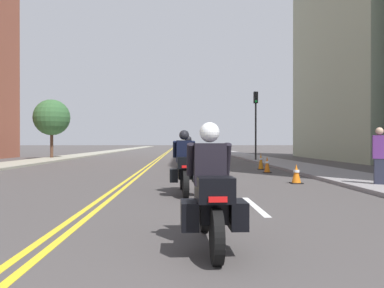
{
  "coord_description": "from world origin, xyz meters",
  "views": [
    {
      "loc": [
        1.76,
        0.21,
        1.33
      ],
      "look_at": [
        2.42,
        21.46,
        1.24
      ],
      "focal_mm": 35.29,
      "sensor_mm": 36.0,
      "label": 1
    }
  ],
  "objects": [
    {
      "name": "motorcycle_3",
      "position": [
        1.91,
        20.09,
        0.64
      ],
      "size": [
        0.77,
        2.25,
        1.58
      ],
      "rotation": [
        0.0,
        0.0,
        0.02
      ],
      "color": "black",
      "rests_on": "ground"
    },
    {
      "name": "ground_plane",
      "position": [
        0.0,
        48.0,
        0.0
      ],
      "size": [
        264.0,
        264.0,
        0.0
      ],
      "primitive_type": "plane",
      "color": "#454140"
    },
    {
      "name": "motorcycle_2",
      "position": [
        2.08,
        14.98,
        0.64
      ],
      "size": [
        0.77,
        2.21,
        1.58
      ],
      "rotation": [
        0.0,
        0.0,
        0.03
      ],
      "color": "black",
      "rests_on": "ground"
    },
    {
      "name": "motorcycle_4",
      "position": [
        2.1,
        25.49,
        0.67
      ],
      "size": [
        0.78,
        2.15,
        1.63
      ],
      "rotation": [
        0.0,
        0.0,
        0.04
      ],
      "color": "black",
      "rests_on": "ground"
    },
    {
      "name": "traffic_cone_0",
      "position": [
        5.56,
        16.61,
        0.36
      ],
      "size": [
        0.33,
        0.33,
        0.73
      ],
      "color": "black",
      "rests_on": "ground"
    },
    {
      "name": "centreline_yellow_outer",
      "position": [
        0.12,
        48.0,
        0.0
      ],
      "size": [
        0.12,
        132.0,
        0.01
      ],
      "primitive_type": "cube",
      "color": "yellow",
      "rests_on": "ground"
    },
    {
      "name": "traffic_cone_2",
      "position": [
        5.5,
        12.25,
        0.31
      ],
      "size": [
        0.37,
        0.37,
        0.63
      ],
      "color": "black",
      "rests_on": "ground"
    },
    {
      "name": "motorcycle_0",
      "position": [
        2.14,
        4.93,
        0.65
      ],
      "size": [
        0.77,
        2.15,
        1.59
      ],
      "rotation": [
        0.0,
        0.0,
        0.02
      ],
      "color": "black",
      "rests_on": "ground"
    },
    {
      "name": "pedestrian_0",
      "position": [
        7.53,
        10.94,
        0.91
      ],
      "size": [
        0.51,
        0.33,
        1.76
      ],
      "rotation": [
        0.0,
        0.0,
        5.93
      ],
      "color": "#27293A",
      "rests_on": "ground"
    },
    {
      "name": "street_tree_0",
      "position": [
        -8.53,
        30.66,
        3.32
      ],
      "size": [
        2.87,
        2.87,
        4.76
      ],
      "color": "#503426",
      "rests_on": "ground"
    },
    {
      "name": "centreline_yellow_inner",
      "position": [
        -0.12,
        48.0,
        0.0
      ],
      "size": [
        0.12,
        132.0,
        0.01
      ],
      "primitive_type": "cube",
      "color": "yellow",
      "rests_on": "ground"
    },
    {
      "name": "sidewalk_left",
      "position": [
        -7.93,
        48.0,
        0.06
      ],
      "size": [
        2.63,
        144.0,
        0.12
      ],
      "primitive_type": "cube",
      "color": "gray",
      "rests_on": "ground"
    },
    {
      "name": "traffic_light_near",
      "position": [
        7.02,
        26.34,
        3.33
      ],
      "size": [
        0.28,
        0.38,
        4.86
      ],
      "color": "black",
      "rests_on": "ground"
    },
    {
      "name": "lane_dashes_white",
      "position": [
        3.31,
        29.0,
        0.0
      ],
      "size": [
        0.14,
        56.4,
        0.01
      ],
      "color": "silver",
      "rests_on": "ground"
    },
    {
      "name": "motorcycle_1",
      "position": [
        1.86,
        9.91,
        0.66
      ],
      "size": [
        0.78,
        2.28,
        1.65
      ],
      "rotation": [
        0.0,
        0.0,
        0.04
      ],
      "color": "black",
      "rests_on": "ground"
    },
    {
      "name": "traffic_cone_1",
      "position": [
        5.7,
        18.54,
        0.41
      ],
      "size": [
        0.31,
        0.31,
        0.83
      ],
      "color": "black",
      "rests_on": "ground"
    },
    {
      "name": "building_right_1",
      "position": [
        16.0,
        29.15,
        9.69
      ],
      "size": [
        6.55,
        15.02,
        19.38
      ],
      "color": "#99A385",
      "rests_on": "ground"
    },
    {
      "name": "sidewalk_right",
      "position": [
        7.93,
        48.0,
        0.06
      ],
      "size": [
        2.63,
        144.0,
        0.12
      ],
      "primitive_type": "cube",
      "color": "gray",
      "rests_on": "ground"
    }
  ]
}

